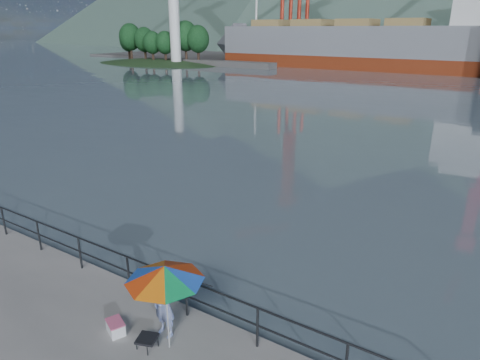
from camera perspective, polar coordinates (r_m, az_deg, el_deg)
name	(u,v)px	position (r m, az deg, el deg)	size (l,w,h in m)	color
guardrail	(103,262)	(12.67, -17.79, -10.37)	(22.00, 0.06, 1.03)	#2D3033
lighthouse_islet	(157,61)	(92.73, -10.95, 15.30)	(48.00, 26.40, 19.20)	#263F1E
fisherman	(164,305)	(10.13, -10.05, -16.03)	(0.58, 0.38, 1.60)	navy
beach_umbrella	(165,273)	(9.16, -10.02, -12.17)	(1.74, 1.74, 2.05)	white
folding_stool	(147,342)	(10.24, -12.26, -20.40)	(0.54, 0.54, 0.27)	black
cooler_bag	(116,328)	(10.81, -16.24, -18.39)	(0.48, 0.32, 0.28)	silver
fishing_rod	(187,310)	(11.26, -7.06, -16.78)	(0.02, 0.02, 1.93)	black
bulk_carrier	(380,44)	(81.46, 18.18, 16.85)	(55.11, 9.54, 14.50)	maroon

